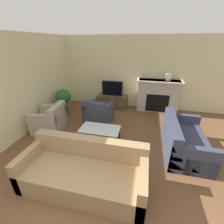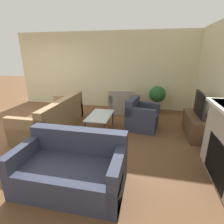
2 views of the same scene
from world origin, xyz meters
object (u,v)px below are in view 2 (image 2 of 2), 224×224
at_px(tv, 200,104).
at_px(potted_plant, 157,96).
at_px(armchair_by_window, 121,104).
at_px(armchair_accent, 141,118).
at_px(coffee_table, 100,117).
at_px(couch_sectional, 54,118).
at_px(couch_loveseat, 72,169).

height_order(tv, potted_plant, tv).
height_order(armchair_by_window, armchair_accent, same).
relative_size(tv, armchair_accent, 0.90).
bearing_deg(potted_plant, tv, 29.49).
bearing_deg(coffee_table, armchair_accent, 110.55).
bearing_deg(tv, armchair_accent, -96.39).
height_order(couch_sectional, armchair_by_window, same).
bearing_deg(couch_loveseat, armchair_by_window, 87.44).
xyz_separation_m(tv, coffee_table, (0.24, -2.41, -0.41)).
distance_m(tv, armchair_accent, 1.47).
bearing_deg(potted_plant, couch_loveseat, -19.26).
bearing_deg(tv, potted_plant, -150.51).
relative_size(coffee_table, potted_plant, 1.11).
relative_size(couch_loveseat, potted_plant, 1.73).
relative_size(tv, couch_loveseat, 0.51).
distance_m(tv, couch_loveseat, 3.27).
height_order(couch_loveseat, coffee_table, couch_loveseat).
bearing_deg(tv, couch_sectional, -84.77).
bearing_deg(tv, couch_loveseat, -44.97).
relative_size(armchair_by_window, potted_plant, 1.01).
bearing_deg(couch_sectional, potted_plant, 125.18).
relative_size(couch_sectional, armchair_accent, 2.46).
xyz_separation_m(couch_loveseat, coffee_table, (-2.05, -0.13, 0.10)).
distance_m(couch_sectional, coffee_table, 1.29).
distance_m(couch_loveseat, potted_plant, 4.14).
bearing_deg(couch_sectional, couch_loveseat, 36.04).
xyz_separation_m(couch_loveseat, armchair_accent, (-2.44, 0.91, 0.01)).
distance_m(couch_sectional, couch_loveseat, 2.40).
relative_size(armchair_by_window, armchair_accent, 1.02).
xyz_separation_m(tv, armchair_accent, (-0.15, -1.37, -0.50)).
distance_m(tv, armchair_by_window, 2.60).
bearing_deg(potted_plant, armchair_accent, -17.20).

